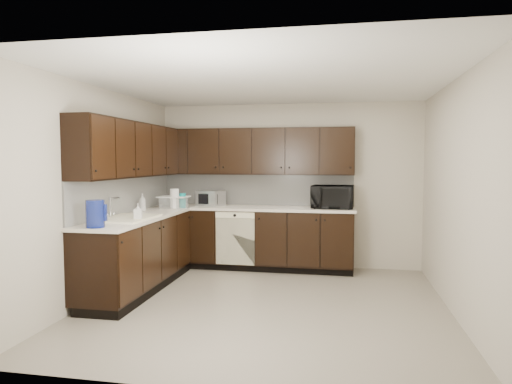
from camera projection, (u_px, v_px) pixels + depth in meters
floor at (267, 305)px, 5.17m from camera, size 4.00×4.00×0.00m
ceiling at (267, 82)px, 5.00m from camera, size 4.00×4.00×0.00m
wall_back at (288, 185)px, 7.05m from camera, size 4.00×0.02×2.50m
wall_left at (102, 193)px, 5.46m from camera, size 0.02×4.00×2.50m
wall_right at (457, 198)px, 4.71m from camera, size 0.02×4.00×2.50m
wall_front at (219, 217)px, 3.13m from camera, size 4.00×0.02×2.50m
lower_cabinets at (209, 247)px, 6.42m from camera, size 3.00×2.80×0.90m
countertop at (209, 212)px, 6.38m from camera, size 3.03×2.83×0.04m
backsplash at (199, 192)px, 6.61m from camera, size 3.00×2.80×0.48m
upper_cabinets at (204, 151)px, 6.43m from camera, size 3.00×2.80×0.70m
dishwasher at (235, 235)px, 6.65m from camera, size 0.58×0.04×0.78m
sink at (127, 224)px, 5.41m from camera, size 0.54×0.82×0.42m
microwave at (332, 197)px, 6.62m from camera, size 0.62×0.44×0.33m
soap_bottle_a at (138, 212)px, 5.32m from camera, size 0.11×0.11×0.19m
soap_bottle_b at (142, 202)px, 6.26m from camera, size 0.10×0.10×0.24m
toaster_oven at (211, 198)px, 6.95m from camera, size 0.45×0.39×0.24m
storage_bin at (174, 202)px, 6.73m from camera, size 0.49×0.42×0.16m
blue_pitcher at (95, 214)px, 4.73m from camera, size 0.20×0.20×0.29m
teal_tumbler at (182, 200)px, 6.70m from camera, size 0.13×0.13×0.21m
paper_towel_roll at (175, 199)px, 6.63m from camera, size 0.14×0.14×0.28m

